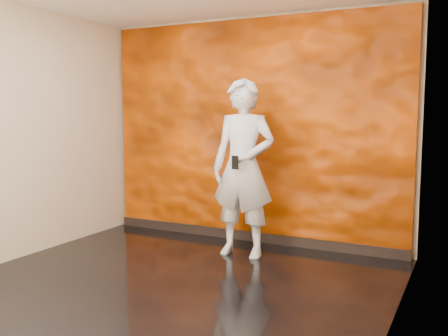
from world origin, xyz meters
The scene contains 5 objects.
room centered at (0.00, 0.00, 1.40)m, with size 4.02×4.02×2.81m.
feature_wall centered at (0.00, 1.96, 1.38)m, with size 3.90×0.06×2.75m, color #F25800.
baseboard centered at (0.00, 1.92, 0.06)m, with size 3.90×0.04×0.12m, color black.
man centered at (0.20, 1.32, 1.00)m, with size 0.73×0.48×2.00m, color #A4A9B4.
phone centered at (0.22, 1.05, 1.09)m, with size 0.08×0.02×0.15m, color black.
Camera 1 is at (2.50, -3.75, 1.63)m, focal length 40.00 mm.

